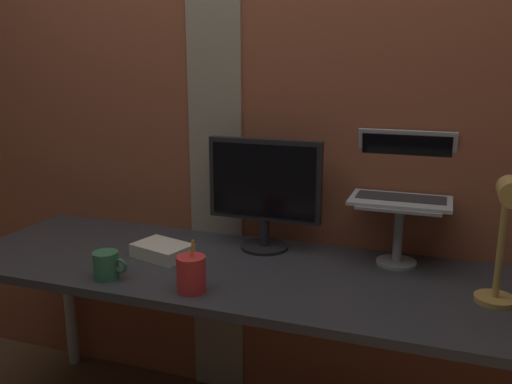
% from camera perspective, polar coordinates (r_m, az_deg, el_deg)
% --- Properties ---
extents(brick_wall_back, '(3.51, 0.16, 2.44)m').
position_cam_1_polar(brick_wall_back, '(2.18, -0.56, 8.39)').
color(brick_wall_back, brown).
rests_on(brick_wall_back, ground_plane).
extents(desk, '(2.12, 0.67, 0.72)m').
position_cam_1_polar(desk, '(1.92, -1.01, -9.87)').
color(desk, '#333338').
rests_on(desk, ground_plane).
extents(monitor, '(0.43, 0.18, 0.42)m').
position_cam_1_polar(monitor, '(2.01, 0.90, 0.65)').
color(monitor, black).
rests_on(monitor, desk).
extents(laptop_stand, '(0.28, 0.22, 0.23)m').
position_cam_1_polar(laptop_stand, '(1.94, 14.86, -3.17)').
color(laptop_stand, gray).
rests_on(laptop_stand, desk).
extents(laptop, '(0.34, 0.27, 0.24)m').
position_cam_1_polar(laptop, '(1.98, 15.29, 1.34)').
color(laptop, '#ADB2B7').
rests_on(laptop, laptop_stand).
extents(desk_lamp, '(0.12, 0.20, 0.40)m').
position_cam_1_polar(desk_lamp, '(1.67, 24.83, -3.50)').
color(desk_lamp, tan).
rests_on(desk_lamp, desk).
extents(pen_cup, '(0.09, 0.09, 0.17)m').
position_cam_1_polar(pen_cup, '(1.71, -6.86, -8.58)').
color(pen_cup, red).
rests_on(pen_cup, desk).
extents(coffee_mug, '(0.12, 0.08, 0.09)m').
position_cam_1_polar(coffee_mug, '(1.86, -15.51, -7.45)').
color(coffee_mug, '#33724C').
rests_on(coffee_mug, desk).
extents(paper_clutter_stack, '(0.23, 0.19, 0.05)m').
position_cam_1_polar(paper_clutter_stack, '(2.02, -9.88, -6.11)').
color(paper_clutter_stack, silver).
rests_on(paper_clutter_stack, desk).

